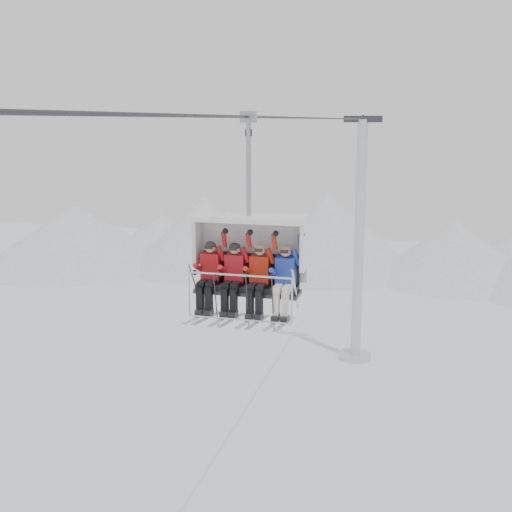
% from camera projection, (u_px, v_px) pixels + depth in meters
% --- Properties ---
extents(ridgeline, '(72.00, 21.00, 7.00)m').
position_uv_depth(ridgeline, '(363.00, 244.00, 55.16)').
color(ridgeline, silver).
rests_on(ridgeline, ground).
extents(lift_tower_right, '(2.00, 1.80, 13.48)m').
position_uv_depth(lift_tower_right, '(358.00, 259.00, 35.20)').
color(lift_tower_right, silver).
rests_on(lift_tower_right, ground).
extents(haul_cable, '(0.06, 50.00, 0.06)m').
position_uv_depth(haul_cable, '(256.00, 117.00, 12.83)').
color(haul_cable, '#313036').
rests_on(haul_cable, lift_tower_left).
extents(chairlift_carrier, '(2.26, 1.17, 3.98)m').
position_uv_depth(chairlift_carrier, '(250.00, 251.00, 12.96)').
color(chairlift_carrier, black).
rests_on(chairlift_carrier, haul_cable).
extents(skier_far_left, '(0.39, 1.69, 1.56)m').
position_uv_depth(skier_far_left, '(209.00, 274.00, 12.96)').
color(skier_far_left, red).
rests_on(skier_far_left, chairlift_carrier).
extents(skier_center_left, '(0.39, 1.69, 1.56)m').
position_uv_depth(skier_center_left, '(234.00, 276.00, 12.83)').
color(skier_center_left, red).
rests_on(skier_center_left, chairlift_carrier).
extents(skier_center_right, '(0.39, 1.69, 1.56)m').
position_uv_depth(skier_center_right, '(259.00, 277.00, 12.70)').
color(skier_center_right, red).
rests_on(skier_center_right, chairlift_carrier).
extents(skier_far_right, '(0.39, 1.69, 1.56)m').
position_uv_depth(skier_far_right, '(284.00, 279.00, 12.57)').
color(skier_far_right, '#243EAE').
rests_on(skier_far_right, chairlift_carrier).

